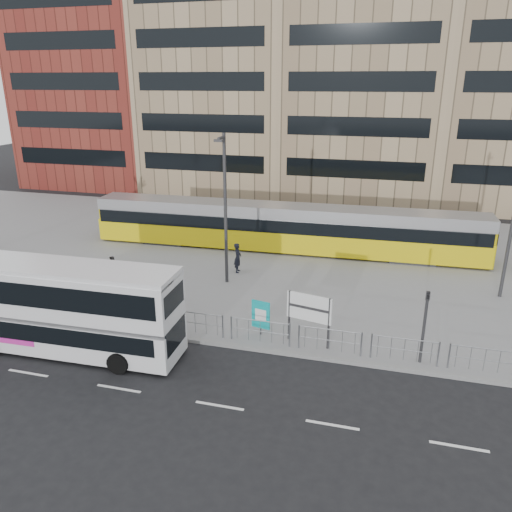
% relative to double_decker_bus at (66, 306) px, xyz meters
% --- Properties ---
extents(ground, '(120.00, 120.00, 0.00)m').
position_rel_double_decker_bus_xyz_m(ground, '(5.40, 2.00, -2.10)').
color(ground, black).
rests_on(ground, ground).
extents(plaza, '(64.00, 24.00, 0.15)m').
position_rel_double_decker_bus_xyz_m(plaza, '(5.40, 14.00, -2.03)').
color(plaza, gray).
rests_on(plaza, ground).
extents(kerb, '(64.00, 0.25, 0.17)m').
position_rel_double_decker_bus_xyz_m(kerb, '(5.40, 2.05, -2.03)').
color(kerb, gray).
rests_on(kerb, ground).
extents(building_row, '(70.40, 18.40, 31.20)m').
position_rel_double_decker_bus_xyz_m(building_row, '(6.95, 36.27, 10.81)').
color(building_row, maroon).
rests_on(building_row, ground).
extents(pedestrian_barrier, '(32.07, 0.07, 1.10)m').
position_rel_double_decker_bus_xyz_m(pedestrian_barrier, '(7.40, 2.50, -1.12)').
color(pedestrian_barrier, gray).
rests_on(pedestrian_barrier, plaza).
extents(road_markings, '(62.00, 0.12, 0.01)m').
position_rel_double_decker_bus_xyz_m(road_markings, '(6.40, -2.00, -2.10)').
color(road_markings, white).
rests_on(road_markings, ground).
extents(double_decker_bus, '(9.79, 2.71, 3.89)m').
position_rel_double_decker_bus_xyz_m(double_decker_bus, '(0.00, 0.00, 0.00)').
color(double_decker_bus, silver).
rests_on(double_decker_bus, ground).
extents(tram, '(25.91, 3.28, 3.05)m').
position_rel_double_decker_bus_xyz_m(tram, '(5.99, 15.14, -0.43)').
color(tram, '#D9C00B').
rests_on(tram, plaza).
extents(station_sign, '(1.97, 0.49, 2.30)m').
position_rel_double_decker_bus_xyz_m(station_sign, '(9.72, 2.97, -0.36)').
color(station_sign, '#2D2D30').
rests_on(station_sign, plaza).
extents(ad_panel, '(0.86, 0.24, 1.63)m').
position_rel_double_decker_bus_xyz_m(ad_panel, '(7.54, 3.22, -1.00)').
color(ad_panel, '#2D2D30').
rests_on(ad_panel, plaza).
extents(pedestrian, '(0.50, 0.70, 1.78)m').
position_rel_double_decker_bus_xyz_m(pedestrian, '(4.27, 10.34, -1.07)').
color(pedestrian, black).
rests_on(pedestrian, plaza).
extents(traffic_light_west, '(0.22, 0.25, 3.10)m').
position_rel_double_decker_bus_xyz_m(traffic_light_west, '(0.46, 3.05, 0.02)').
color(traffic_light_west, '#2D2D30').
rests_on(traffic_light_west, plaza).
extents(traffic_light_east, '(0.16, 0.20, 3.10)m').
position_rel_double_decker_bus_xyz_m(traffic_light_east, '(14.35, 2.67, 0.02)').
color(traffic_light_east, '#2D2D30').
rests_on(traffic_light_east, plaza).
extents(lamp_post_west, '(0.45, 1.04, 8.23)m').
position_rel_double_decker_bus_xyz_m(lamp_post_west, '(4.12, 8.66, 2.54)').
color(lamp_post_west, '#2D2D30').
rests_on(lamp_post_west, plaza).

